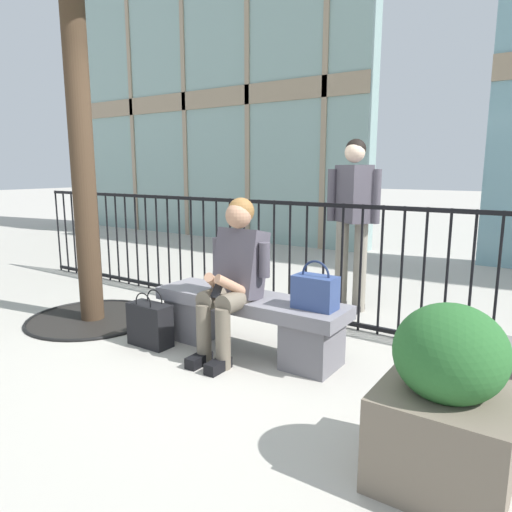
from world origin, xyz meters
name	(u,v)px	position (x,y,z in m)	size (l,w,h in m)	color
ground_plane	(249,350)	(0.00, 0.00, 0.00)	(60.00, 60.00, 0.00)	#B2ADA3
stone_bench	(249,318)	(0.00, 0.00, 0.27)	(1.60, 0.44, 0.45)	slate
seated_person_with_phone	(234,273)	(-0.05, -0.13, 0.65)	(0.52, 0.66, 1.21)	#6B6051
handbag_on_bench	(315,291)	(0.58, -0.01, 0.58)	(0.31, 0.17, 0.35)	#33477F
shopping_bag	(150,324)	(-0.73, -0.36, 0.18)	(0.37, 0.17, 0.46)	black
bystander_at_railing	(353,212)	(0.21, 1.50, 1.00)	(0.55, 0.40, 1.71)	gray
plaza_railing	(306,261)	(0.00, 0.93, 0.57)	(7.89, 0.04, 1.13)	black
planter	(446,403)	(1.64, -0.80, 0.39)	(0.58, 0.58, 0.85)	#726656
building_facade_left	(189,15)	(-4.91, 4.85, 4.51)	(8.06, 0.43, 9.00)	#84A39E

